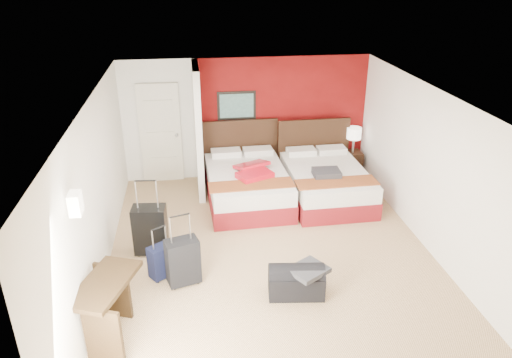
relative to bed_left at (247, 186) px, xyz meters
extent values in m
plane|color=tan|center=(0.14, -1.98, -0.31)|extent=(6.50, 6.50, 0.00)
cube|color=white|center=(0.14, 1.27, 0.94)|extent=(5.00, 0.04, 2.50)
cube|color=white|center=(-2.36, -1.98, 0.94)|extent=(0.04, 6.50, 2.50)
cube|color=black|center=(-0.06, 1.21, 1.24)|extent=(0.78, 0.03, 0.58)
cube|color=white|center=(-2.24, -3.48, 1.59)|extent=(0.12, 0.20, 0.24)
cube|color=maroon|center=(0.89, 1.25, 0.94)|extent=(3.50, 0.04, 2.50)
cube|color=silver|center=(-0.86, 0.63, 0.94)|extent=(0.12, 1.20, 2.50)
cube|color=silver|center=(-1.61, 1.22, 0.71)|extent=(0.82, 0.06, 2.05)
cube|color=white|center=(0.00, 0.00, 0.00)|extent=(1.53, 2.14, 0.63)
cube|color=silver|center=(1.51, -0.09, -0.01)|extent=(1.48, 2.08, 0.62)
cube|color=red|center=(0.10, -0.10, 0.37)|extent=(0.89, 1.01, 0.10)
cube|color=#38383D|center=(1.41, -0.39, 0.36)|extent=(0.50, 0.41, 0.12)
cube|color=black|center=(2.36, 0.92, -0.05)|extent=(0.39, 0.39, 0.53)
cylinder|color=white|center=(2.36, 0.92, 0.48)|extent=(0.37, 0.37, 0.54)
cube|color=black|center=(-1.71, -1.54, 0.07)|extent=(0.54, 0.36, 0.76)
cube|color=black|center=(-1.21, -2.42, 0.02)|extent=(0.51, 0.40, 0.67)
cube|color=black|center=(-1.52, -2.23, -0.07)|extent=(0.41, 0.38, 0.49)
cube|color=black|center=(0.32, -2.89, -0.12)|extent=(0.80, 0.49, 0.38)
cube|color=#37373C|center=(0.47, -2.94, 0.10)|extent=(0.63, 0.60, 0.06)
cube|color=black|center=(-2.09, -3.42, 0.11)|extent=(0.83, 1.12, 0.84)
camera|label=1|loc=(-0.99, -8.18, 3.91)|focal=33.83mm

